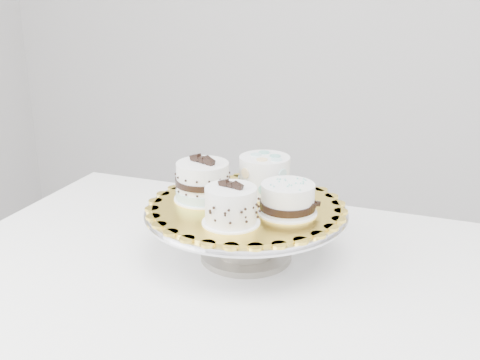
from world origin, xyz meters
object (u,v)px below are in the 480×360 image
(cake_swirl, at_px, (231,206))
(cake_stand, at_px, (246,224))
(cake_dots, at_px, (264,174))
(table, at_px, (239,306))
(cake_ribbon, at_px, (288,199))
(cake_board, at_px, (246,206))
(cake_banded, at_px, (203,183))

(cake_swirl, bearing_deg, cake_stand, 105.92)
(cake_dots, bearing_deg, cake_stand, -113.25)
(table, bearing_deg, cake_ribbon, 24.78)
(cake_board, distance_m, cake_banded, 0.10)
(cake_board, bearing_deg, cake_banded, -179.78)
(cake_swirl, bearing_deg, cake_board, 105.92)
(cake_swirl, bearing_deg, cake_banded, 149.26)
(cake_board, distance_m, cake_swirl, 0.10)
(table, xyz_separation_m, cake_ribbon, (0.08, 0.04, 0.22))
(cake_stand, height_order, cake_swirl, cake_swirl)
(table, xyz_separation_m, cake_stand, (-0.00, 0.05, 0.15))
(table, height_order, cake_stand, cake_stand)
(table, relative_size, cake_ribbon, 9.82)
(cake_stand, bearing_deg, cake_ribbon, -5.54)
(cake_board, height_order, cake_dots, cake_dots)
(cake_board, distance_m, cake_dots, 0.09)
(cake_banded, bearing_deg, cake_swirl, -23.11)
(table, bearing_deg, cake_dots, 87.51)
(cake_stand, bearing_deg, cake_dots, 84.40)
(cake_stand, height_order, cake_dots, cake_dots)
(cake_stand, distance_m, cake_ribbon, 0.11)
(cake_banded, relative_size, cake_ribbon, 1.09)
(cake_swirl, relative_size, cake_ribbon, 0.91)
(cake_stand, height_order, cake_banded, cake_banded)
(cake_stand, xyz_separation_m, cake_ribbon, (0.09, -0.01, 0.06))
(cake_banded, bearing_deg, cake_ribbon, 17.50)
(cake_banded, relative_size, cake_dots, 1.03)
(table, relative_size, cake_stand, 3.03)
(cake_swirl, bearing_deg, cake_dots, 101.60)
(table, distance_m, cake_ribbon, 0.24)
(cake_board, relative_size, cake_ribbon, 2.99)
(cake_board, bearing_deg, table, -85.49)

